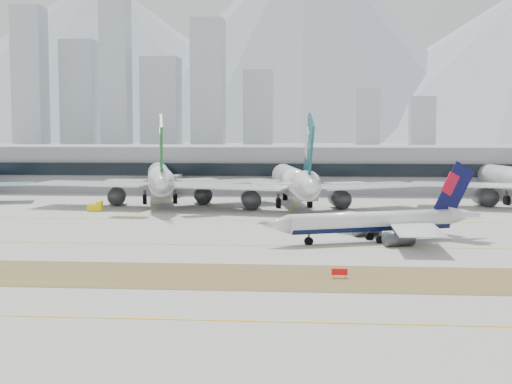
# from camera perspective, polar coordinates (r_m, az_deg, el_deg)

# --- Properties ---
(ground) EXTENTS (3000.00, 3000.00, 0.00)m
(ground) POSITION_cam_1_polar(r_m,az_deg,el_deg) (132.69, -4.79, -3.87)
(ground) COLOR #9D9C93
(ground) RESTS_ON ground
(apron_markings) EXTENTS (360.00, 122.22, 0.06)m
(apron_markings) POSITION_cam_1_polar(r_m,az_deg,el_deg) (81.02, -11.17, -9.66)
(apron_markings) COLOR brown
(apron_markings) RESTS_ON ground
(taxiing_airliner) EXTENTS (41.97, 35.48, 14.72)m
(taxiing_airliner) POSITION_cam_1_polar(r_m,az_deg,el_deg) (132.48, 9.79, -2.39)
(taxiing_airliner) COLOR white
(taxiing_airliner) RESTS_ON ground
(widebody_eva) EXTENTS (67.17, 66.91, 24.60)m
(widebody_eva) POSITION_cam_1_polar(r_m,az_deg,el_deg) (198.65, -7.70, 0.94)
(widebody_eva) COLOR white
(widebody_eva) RESTS_ON ground
(widebody_cathay) EXTENTS (68.07, 67.31, 24.57)m
(widebody_cathay) POSITION_cam_1_polar(r_m,az_deg,el_deg) (186.29, 3.12, 0.71)
(widebody_cathay) COLOR white
(widebody_cathay) RESTS_ON ground
(terminal) EXTENTS (280.00, 43.10, 15.00)m
(terminal) POSITION_cam_1_polar(r_m,az_deg,el_deg) (245.45, -0.39, 1.97)
(terminal) COLOR gray
(terminal) RESTS_ON ground
(hold_sign_right) EXTENTS (2.20, 0.15, 1.35)m
(hold_sign_right) POSITION_cam_1_polar(r_m,az_deg,el_deg) (99.30, 6.70, -6.37)
(hold_sign_right) COLOR red
(hold_sign_right) RESTS_ON ground
(gse_b) EXTENTS (3.55, 2.00, 2.60)m
(gse_b) POSITION_cam_1_polar(r_m,az_deg,el_deg) (183.84, -12.69, -1.18)
(gse_b) COLOR yellow
(gse_b) RESTS_ON ground
(city_skyline) EXTENTS (342.00, 49.80, 140.00)m
(city_skyline) POSITION_cam_1_polar(r_m,az_deg,el_deg) (597.46, -7.80, 7.75)
(city_skyline) COLOR #A2ACB9
(city_skyline) RESTS_ON ground
(mountain_ridge) EXTENTS (2830.00, 1120.00, 470.00)m
(mountain_ridge) POSITION_cam_1_polar(r_m,az_deg,el_deg) (1541.97, 5.19, 10.96)
(mountain_ridge) COLOR #9EA8B7
(mountain_ridge) RESTS_ON ground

